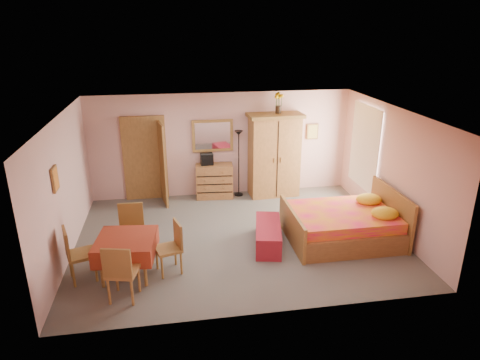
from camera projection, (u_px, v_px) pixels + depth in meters
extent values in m
plane|color=#655F59|center=(238.00, 237.00, 8.85)|extent=(6.50, 6.50, 0.00)
plane|color=brown|center=(237.00, 113.00, 7.95)|extent=(6.50, 6.50, 0.00)
cube|color=#D09D97|center=(222.00, 145.00, 10.71)|extent=(6.50, 0.10, 2.60)
cube|color=#D09D97|center=(265.00, 238.00, 6.08)|extent=(6.50, 0.10, 2.60)
cube|color=#D09D97|center=(64.00, 188.00, 7.90)|extent=(0.10, 5.00, 2.60)
cube|color=#D09D97|center=(391.00, 170.00, 8.90)|extent=(0.10, 5.00, 2.60)
cube|color=#9E6B35|center=(145.00, 159.00, 10.48)|extent=(1.06, 0.12, 2.15)
cube|color=white|center=(365.00, 147.00, 9.95)|extent=(0.08, 1.40, 1.95)
cube|color=orange|center=(55.00, 179.00, 7.21)|extent=(0.04, 0.32, 0.42)
cube|color=#D8BF59|center=(312.00, 132.00, 10.96)|extent=(0.30, 0.04, 0.40)
cube|color=#A26736|center=(214.00, 181.00, 10.76)|extent=(0.95, 0.53, 0.86)
cube|color=silver|center=(213.00, 136.00, 10.56)|extent=(1.02, 0.07, 0.80)
cube|color=black|center=(207.00, 159.00, 10.58)|extent=(0.31, 0.24, 0.28)
cube|color=black|center=(239.00, 164.00, 10.73)|extent=(0.25, 0.25, 1.69)
cube|color=#AC713A|center=(274.00, 155.00, 10.71)|extent=(1.38, 0.76, 2.10)
cube|color=yellow|center=(278.00, 103.00, 10.30)|extent=(0.21, 0.21, 0.51)
cube|color=#E6164E|center=(342.00, 216.00, 8.61)|extent=(2.20, 1.73, 1.02)
cube|color=maroon|center=(268.00, 235.00, 8.47)|extent=(0.73, 1.37, 0.43)
cube|color=maroon|center=(127.00, 257.00, 7.41)|extent=(1.10, 1.10, 0.72)
cube|color=#AA7139|center=(123.00, 271.00, 6.73)|extent=(0.55, 0.55, 1.00)
cube|color=#9E6635|center=(131.00, 232.00, 7.95)|extent=(0.47, 0.47, 1.01)
cube|color=#A27637|center=(81.00, 254.00, 7.25)|extent=(0.57, 0.57, 0.99)
cube|color=#A77838|center=(168.00, 248.00, 7.47)|extent=(0.52, 0.52, 0.93)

